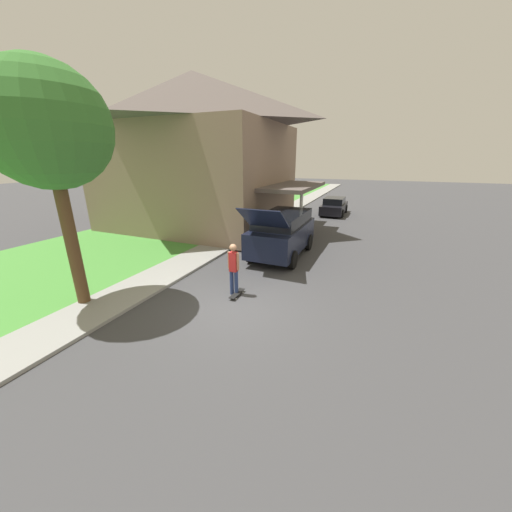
% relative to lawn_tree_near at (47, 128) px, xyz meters
% --- Properties ---
extents(ground_plane, '(120.00, 120.00, 0.00)m').
position_rel_lawn_tree_near_xyz_m(ground_plane, '(4.34, 1.79, -5.15)').
color(ground_plane, '#3D3D3F').
extents(lawn, '(10.00, 80.00, 0.08)m').
position_rel_lawn_tree_near_xyz_m(lawn, '(-3.66, 7.79, -5.11)').
color(lawn, '#478E38').
rests_on(lawn, ground_plane).
extents(sidewalk, '(1.80, 80.00, 0.10)m').
position_rel_lawn_tree_near_xyz_m(sidewalk, '(0.74, 7.79, -5.10)').
color(sidewalk, gray).
rests_on(sidewalk, ground_plane).
extents(house, '(13.50, 9.39, 9.23)m').
position_rel_lawn_tree_near_xyz_m(house, '(-2.89, 11.00, -0.30)').
color(house, '#89705B').
rests_on(house, lawn).
extents(lawn_tree_near, '(3.26, 3.26, 6.75)m').
position_rel_lawn_tree_near_xyz_m(lawn_tree_near, '(0.00, 0.00, 0.00)').
color(lawn_tree_near, brown).
rests_on(lawn_tree_near, lawn).
extents(suv_parked, '(2.14, 5.30, 2.68)m').
position_rel_lawn_tree_near_xyz_m(suv_parked, '(4.26, 7.06, -4.02)').
color(suv_parked, black).
rests_on(suv_parked, ground_plane).
extents(car_down_street, '(1.84, 4.11, 1.39)m').
position_rel_lawn_tree_near_xyz_m(car_down_street, '(4.86, 18.81, -4.49)').
color(car_down_street, black).
rests_on(car_down_street, ground_plane).
extents(skateboarder, '(0.41, 0.24, 1.79)m').
position_rel_lawn_tree_near_xyz_m(skateboarder, '(4.09, 2.48, -4.14)').
color(skateboarder, navy).
rests_on(skateboarder, ground_plane).
extents(skateboard, '(0.22, 0.84, 0.10)m').
position_rel_lawn_tree_near_xyz_m(skateboard, '(4.22, 2.42, -5.07)').
color(skateboard, black).
rests_on(skateboard, ground_plane).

